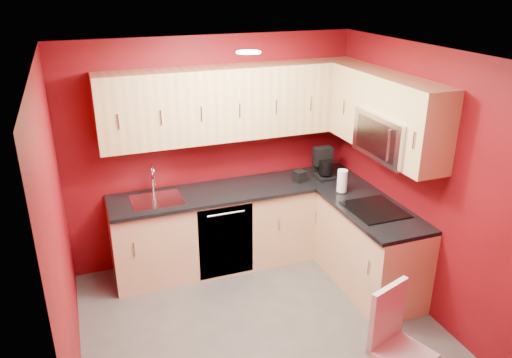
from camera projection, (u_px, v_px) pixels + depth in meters
floor at (261, 327)px, 4.68m from camera, size 3.20×3.20×0.00m
ceiling at (262, 56)px, 3.73m from camera, size 3.20×3.20×0.00m
wall_back at (213, 152)px, 5.50m from camera, size 3.20×0.00×3.20m
wall_front at (353, 310)px, 2.90m from camera, size 3.20×0.00×3.20m
wall_left at (60, 239)px, 3.69m from camera, size 0.00×3.00×3.00m
wall_right at (419, 181)px, 4.72m from camera, size 0.00×3.00×3.00m
base_cabinets_back at (240, 226)px, 5.62m from camera, size 2.80×0.60×0.87m
base_cabinets_right at (370, 249)px, 5.15m from camera, size 0.60×1.30×0.87m
countertop_back at (239, 190)px, 5.43m from camera, size 2.80×0.63×0.04m
countertop_right at (373, 210)px, 4.96m from camera, size 0.63×1.27×0.04m
upper_cabinets_back at (234, 102)px, 5.20m from camera, size 2.80×0.35×0.75m
upper_cabinets_right at (383, 106)px, 4.80m from camera, size 0.35×1.55×0.75m
microwave at (393, 136)px, 4.67m from camera, size 0.42×0.76×0.42m
cooktop at (375, 209)px, 4.92m from camera, size 0.50×0.55×0.01m
sink at (156, 196)px, 5.14m from camera, size 0.52×0.42×0.35m
dishwasher_front at (226, 242)px, 5.29m from camera, size 0.60×0.02×0.82m
downlight at (249, 52)px, 3.99m from camera, size 0.20×0.20×0.01m
coffee_maker at (325, 164)px, 5.63m from camera, size 0.21×0.28×0.34m
napkin_holder at (300, 176)px, 5.57m from camera, size 0.14×0.14×0.12m
paper_towel at (342, 181)px, 5.28m from camera, size 0.15×0.15×0.25m
dining_chair at (403, 349)px, 3.73m from camera, size 0.49×0.50×0.94m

